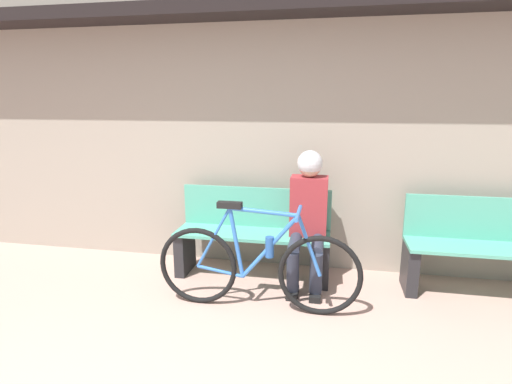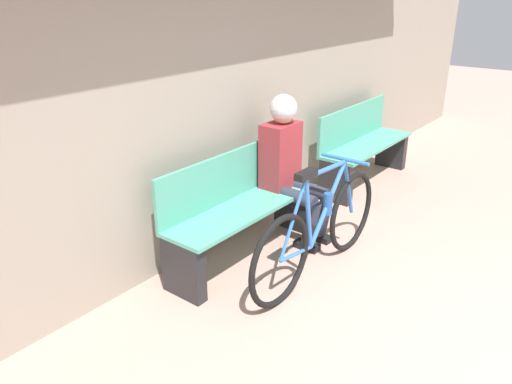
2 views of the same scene
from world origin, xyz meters
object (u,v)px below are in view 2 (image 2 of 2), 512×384
Objects in this scene: bicycle at (320,230)px; person_seated at (289,158)px; park_bench_far at (363,148)px; park_bench_near at (240,212)px.

bicycle is 1.34× the size of person_seated.
park_bench_far is (1.62, 0.10, -0.33)m from person_seated.
person_seated reaches higher than bicycle.
park_bench_far is at bearing 18.04° from bicycle.
park_bench_near is at bearing 104.13° from bicycle.
person_seated is at bearing -10.37° from park_bench_near.
park_bench_near is 0.63m from person_seated.
bicycle is 0.75m from person_seated.
park_bench_near is at bearing 179.99° from park_bench_far.
bicycle is at bearing -123.96° from person_seated.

